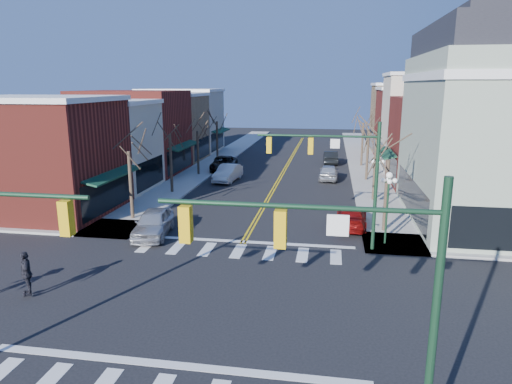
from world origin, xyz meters
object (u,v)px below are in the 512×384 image
at_px(car_right_near, 351,217).
at_px(car_left_far, 224,164).
at_px(car_right_mid, 329,172).
at_px(car_left_mid, 228,173).
at_px(car_left_near, 153,223).
at_px(lamppost_corner, 388,196).
at_px(pedestrian_dark_a, 26,273).
at_px(lamppost_midblock, 377,174).
at_px(car_right_far, 331,157).

bearing_deg(car_right_near, car_left_far, -51.17).
xyz_separation_m(car_left_far, car_right_mid, (11.20, -2.94, -0.02)).
bearing_deg(car_left_far, car_right_mid, -21.56).
bearing_deg(car_left_mid, car_left_near, -87.10).
relative_size(lamppost_corner, pedestrian_dark_a, 2.20).
distance_m(car_left_mid, car_left_far, 5.38).
height_order(car_left_near, pedestrian_dark_a, pedestrian_dark_a).
height_order(car_left_far, car_right_near, car_left_far).
xyz_separation_m(car_right_near, pedestrian_dark_a, (-14.33, -12.66, 0.44)).
bearing_deg(lamppost_midblock, car_left_mid, 143.14).
height_order(car_left_mid, pedestrian_dark_a, pedestrian_dark_a).
distance_m(car_right_near, pedestrian_dark_a, 19.12).
bearing_deg(car_left_mid, car_right_far, 56.38).
relative_size(lamppost_corner, car_right_near, 0.90).
relative_size(car_left_near, car_right_near, 0.99).
height_order(car_left_mid, car_right_near, car_left_mid).
bearing_deg(lamppost_midblock, car_right_mid, 105.89).
height_order(car_left_far, pedestrian_dark_a, pedestrian_dark_a).
relative_size(car_left_near, car_left_far, 0.85).
bearing_deg(pedestrian_dark_a, car_left_near, 131.97).
bearing_deg(car_left_mid, car_right_mid, 18.82).
bearing_deg(pedestrian_dark_a, lamppost_midblock, 100.70).
height_order(lamppost_midblock, car_right_mid, lamppost_midblock).
distance_m(car_left_mid, car_right_far, 15.27).
height_order(car_right_near, car_right_far, car_right_far).
height_order(car_left_near, car_right_far, car_left_near).
bearing_deg(car_right_mid, car_left_mid, 14.52).
relative_size(lamppost_midblock, car_left_near, 0.91).
bearing_deg(car_left_near, car_right_far, 61.81).
xyz_separation_m(car_left_mid, car_right_mid, (9.60, 2.20, -0.02)).
distance_m(lamppost_midblock, car_left_near, 15.70).
height_order(car_right_mid, car_right_far, car_right_mid).
distance_m(car_left_near, car_left_far, 21.90).
relative_size(car_left_mid, car_left_far, 0.85).
bearing_deg(car_right_far, car_left_near, 66.64).
distance_m(car_left_mid, pedestrian_dark_a, 25.79).
height_order(car_right_mid, pedestrian_dark_a, pedestrian_dark_a).
distance_m(car_right_far, pedestrian_dark_a, 39.52).
distance_m(lamppost_corner, car_left_near, 14.06).
height_order(car_left_near, car_left_mid, car_left_near).
xyz_separation_m(lamppost_corner, car_left_mid, (-13.00, 16.25, -2.18)).
distance_m(car_left_far, car_right_near, 22.15).
bearing_deg(car_left_mid, car_right_near, -43.21).
xyz_separation_m(lamppost_midblock, car_left_far, (-14.60, 14.88, -2.18)).
distance_m(lamppost_corner, lamppost_midblock, 6.50).
xyz_separation_m(lamppost_midblock, car_right_near, (-1.80, -3.20, -2.26)).
relative_size(lamppost_midblock, car_left_mid, 0.91).
bearing_deg(car_right_far, car_right_mid, 86.31).
distance_m(lamppost_corner, pedestrian_dark_a, 18.73).
distance_m(car_right_mid, pedestrian_dark_a, 30.58).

